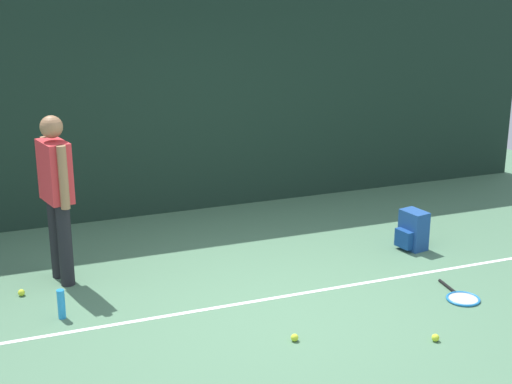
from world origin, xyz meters
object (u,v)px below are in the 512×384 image
(tennis_racket, at_px, (462,298))
(tennis_ball_by_fence, at_px, (295,338))
(backpack, at_px, (412,231))
(water_bottle, at_px, (61,304))
(tennis_ball_mid_court, at_px, (21,293))
(tennis_player, at_px, (56,189))
(tennis_ball_near_player, at_px, (435,338))

(tennis_racket, height_order, tennis_ball_by_fence, tennis_ball_by_fence)
(backpack, xyz_separation_m, water_bottle, (-3.89, -0.35, -0.07))
(tennis_ball_mid_court, bearing_deg, tennis_player, 27.63)
(tennis_racket, distance_m, tennis_ball_by_fence, 1.84)
(water_bottle, bearing_deg, tennis_ball_near_player, -28.39)
(tennis_ball_near_player, distance_m, tennis_ball_mid_court, 3.91)
(tennis_racket, xyz_separation_m, backpack, (0.25, 1.30, 0.20))
(tennis_racket, distance_m, water_bottle, 3.76)
(tennis_racket, relative_size, tennis_ball_mid_court, 9.46)
(tennis_ball_by_fence, distance_m, tennis_ball_mid_court, 2.75)
(tennis_player, xyz_separation_m, tennis_ball_near_player, (2.80, -2.43, -0.93))
(tennis_racket, relative_size, tennis_ball_by_fence, 9.46)
(tennis_player, bearing_deg, tennis_ball_mid_court, -75.90)
(tennis_ball_by_fence, relative_size, water_bottle, 0.24)
(tennis_ball_mid_court, bearing_deg, tennis_racket, -21.81)
(tennis_player, xyz_separation_m, backpack, (3.77, -0.50, -0.76))
(tennis_racket, relative_size, backpack, 1.42)
(backpack, height_order, tennis_ball_by_fence, backpack)
(backpack, relative_size, tennis_ball_mid_court, 6.67)
(tennis_ball_mid_court, bearing_deg, tennis_ball_near_player, -34.28)
(backpack, bearing_deg, tennis_racket, -22.52)
(tennis_ball_by_fence, relative_size, tennis_ball_mid_court, 1.00)
(tennis_ball_near_player, height_order, tennis_ball_by_fence, same)
(tennis_ball_near_player, relative_size, tennis_ball_mid_court, 1.00)
(tennis_player, distance_m, tennis_ball_by_fence, 2.77)
(tennis_player, xyz_separation_m, tennis_racket, (3.51, -1.80, -0.95))
(tennis_racket, bearing_deg, tennis_ball_near_player, -44.09)
(tennis_player, height_order, tennis_racket, tennis_player)
(tennis_player, relative_size, water_bottle, 6.13)
(tennis_player, distance_m, tennis_ball_mid_court, 1.05)
(tennis_ball_by_fence, bearing_deg, backpack, 35.62)
(tennis_player, bearing_deg, tennis_ball_near_player, 35.55)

